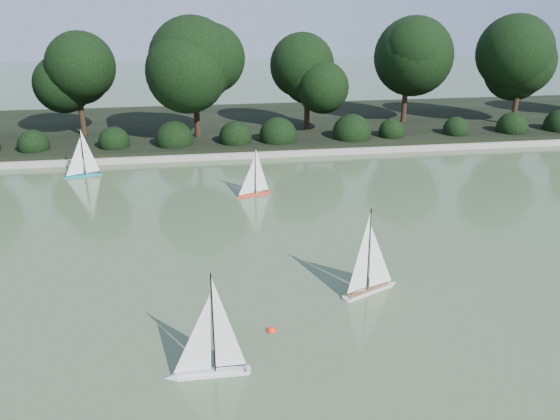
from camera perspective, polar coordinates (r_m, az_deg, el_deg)
The scene contains 10 objects.
ground at distance 9.93m, azimuth 10.23°, elevation -8.31°, with size 80.00×80.00×0.00m, color #425432.
pond_coping at distance 18.03m, azimuth 1.17°, elevation 5.98°, with size 40.00×0.35×0.18m, color gray.
far_bank at distance 21.85m, azimuth -0.66°, elevation 8.87°, with size 40.00×8.00×0.30m, color black.
tree_line at distance 20.14m, azimuth 3.56°, elevation 14.95°, with size 26.31×3.93×4.39m.
shrub_hedge at distance 18.80m, azimuth 0.70°, elevation 7.75°, with size 29.10×1.10×1.10m.
sailboat_white_a at distance 7.77m, azimuth -7.87°, elevation -15.20°, with size 1.19×0.20×1.63m.
sailboat_white_b at distance 9.79m, azimuth 9.72°, elevation -6.98°, with size 1.19×0.66×1.69m.
sailboat_orange at distance 14.27m, azimuth -2.99°, elevation 2.34°, with size 1.01×0.46×1.40m.
sailboat_teal at distance 16.83m, azimuth -20.15°, elevation 4.08°, with size 1.12×0.46×1.54m.
race_buoy at distance 8.71m, azimuth -0.91°, elevation -12.56°, with size 0.15×0.15×0.15m, color #FF2C0D.
Camera 1 is at (-3.03, -8.12, 4.85)m, focal length 35.00 mm.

